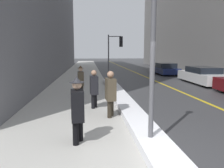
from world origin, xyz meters
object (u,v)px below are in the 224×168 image
at_px(pedestrian_trailing, 111,92).
at_px(pedestrian_in_glasses, 81,80).
at_px(pedestrian_in_fedora, 77,107).
at_px(parked_car_navy, 165,69).
at_px(parked_car_white, 202,75).
at_px(pedestrian_nearside, 94,87).
at_px(traffic_light_near, 116,47).
at_px(lamp_post, 153,31).

xyz_separation_m(pedestrian_trailing, pedestrian_in_glasses, (-1.16, 3.78, -0.03)).
height_order(pedestrian_in_fedora, pedestrian_trailing, pedestrian_in_fedora).
relative_size(pedestrian_in_glasses, parked_car_navy, 0.38).
relative_size(pedestrian_in_fedora, parked_car_white, 0.34).
bearing_deg(parked_car_navy, parked_car_white, -175.65).
distance_m(pedestrian_nearside, parked_car_white, 10.20).
bearing_deg(parked_car_navy, pedestrian_in_fedora, 155.53).
bearing_deg(pedestrian_in_fedora, pedestrian_in_glasses, 175.63).
xyz_separation_m(pedestrian_trailing, parked_car_white, (7.47, 7.65, -0.31)).
distance_m(traffic_light_near, pedestrian_in_glasses, 8.79).
height_order(lamp_post, traffic_light_near, lamp_post).
height_order(pedestrian_in_fedora, pedestrian_in_glasses, pedestrian_in_fedora).
bearing_deg(pedestrian_in_fedora, parked_car_white, 133.43).
bearing_deg(pedestrian_in_glasses, pedestrian_nearside, 8.56).
height_order(lamp_post, pedestrian_nearside, lamp_post).
bearing_deg(pedestrian_nearside, parked_car_white, 122.66).
bearing_deg(traffic_light_near, pedestrian_trailing, -88.08).
bearing_deg(traffic_light_near, pedestrian_nearside, -91.90).
xyz_separation_m(traffic_light_near, parked_car_white, (5.78, -4.24, -2.15)).
distance_m(pedestrian_trailing, parked_car_navy, 16.13).
relative_size(lamp_post, parked_car_white, 0.91).
distance_m(lamp_post, parked_car_white, 12.34).
bearing_deg(pedestrian_trailing, parked_car_navy, 148.02).
distance_m(pedestrian_in_fedora, pedestrian_trailing, 2.38).
bearing_deg(traffic_light_near, pedestrian_in_glasses, -99.33).
bearing_deg(parked_car_white, traffic_light_near, 55.63).
xyz_separation_m(pedestrian_nearside, parked_car_white, (8.01, 6.32, -0.27)).
height_order(pedestrian_in_glasses, parked_car_navy, pedestrian_in_glasses).
height_order(lamp_post, parked_car_navy, lamp_post).
relative_size(traffic_light_near, parked_car_navy, 0.89).
distance_m(lamp_post, traffic_light_near, 14.38).
xyz_separation_m(pedestrian_in_fedora, pedestrian_in_glasses, (-0.13, 5.92, -0.04)).
distance_m(pedestrian_in_glasses, parked_car_navy, 13.54).
bearing_deg(lamp_post, traffic_light_near, 86.20).
distance_m(pedestrian_in_fedora, pedestrian_in_glasses, 5.92).
relative_size(lamp_post, parked_car_navy, 1.06).
bearing_deg(lamp_post, pedestrian_in_fedora, 169.68).
xyz_separation_m(pedestrian_trailing, parked_car_navy, (7.16, 14.46, -0.34)).
bearing_deg(pedestrian_trailing, parked_car_white, 130.06).
xyz_separation_m(pedestrian_trailing, pedestrian_nearside, (-0.54, 1.33, -0.04)).
bearing_deg(traffic_light_near, pedestrian_in_fedora, -90.96).
bearing_deg(pedestrian_in_glasses, lamp_post, 11.21).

